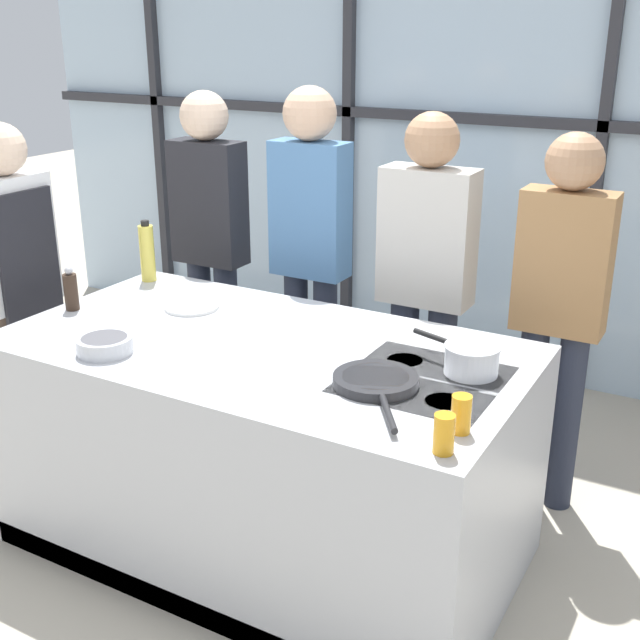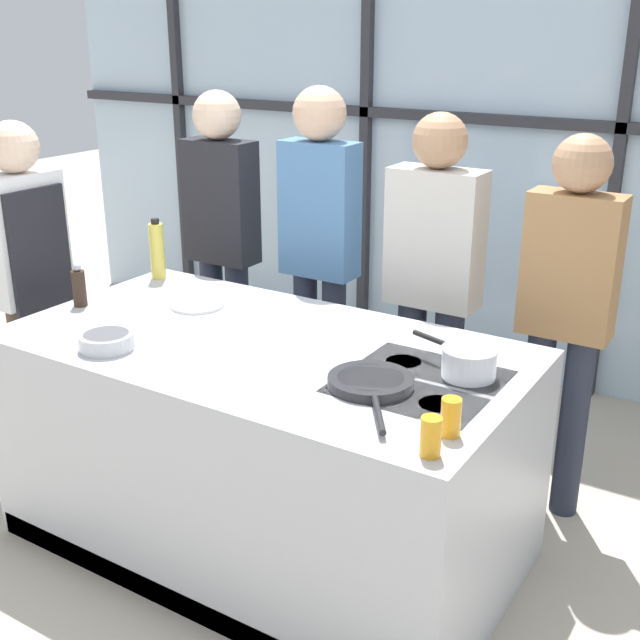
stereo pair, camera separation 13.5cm
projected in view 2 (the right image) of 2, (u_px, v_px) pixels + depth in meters
ground_plane at (267, 541)px, 3.39m from camera, size 18.00×18.00×0.00m
back_window_wall at (485, 142)px, 4.67m from camera, size 6.40×0.10×2.80m
demo_island at (265, 447)px, 3.23m from camera, size 2.01×1.08×0.91m
chef at (30, 273)px, 3.73m from camera, size 0.23×0.38×1.66m
spectator_far_left at (222, 233)px, 4.19m from camera, size 0.39×0.24×1.75m
spectator_center_left at (319, 241)px, 3.88m from camera, size 0.37×0.25×1.79m
spectator_center_right at (433, 277)px, 3.61m from camera, size 0.42×0.24×1.71m
spectator_far_right at (567, 303)px, 3.31m from camera, size 0.37×0.23×1.66m
frying_pan at (371, 382)px, 2.69m from camera, size 0.37×0.47×0.04m
saucepan at (469, 361)px, 2.76m from camera, size 0.35×0.20×0.11m
white_plate at (197, 305)px, 3.46m from camera, size 0.23×0.23×0.01m
mixing_bowl at (107, 340)px, 3.00m from camera, size 0.21×0.21×0.06m
oil_bottle at (157, 250)px, 3.80m from camera, size 0.07×0.07×0.29m
pepper_grinder at (79, 287)px, 3.44m from camera, size 0.06×0.06×0.19m
juice_glass_near at (431, 437)px, 2.25m from camera, size 0.06×0.06×0.12m
juice_glass_far at (451, 417)px, 2.36m from camera, size 0.06×0.06×0.12m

